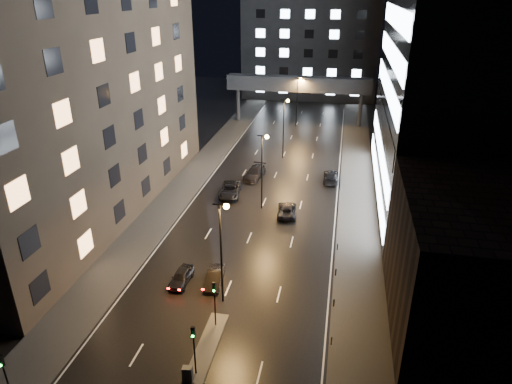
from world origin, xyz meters
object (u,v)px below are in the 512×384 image
at_px(car_away_b, 214,278).
at_px(car_toward_a, 287,210).
at_px(car_away_a, 181,277).
at_px(car_away_d, 254,173).
at_px(car_toward_b, 331,176).
at_px(utility_cabinet, 188,373).
at_px(car_away_c, 230,190).

relative_size(car_away_b, car_toward_a, 0.84).
xyz_separation_m(car_away_a, car_away_d, (1.75, 28.17, 0.14)).
height_order(car_toward_a, car_toward_b, car_toward_b).
bearing_deg(utility_cabinet, car_toward_b, 71.66).
relative_size(car_away_d, car_toward_b, 1.05).
relative_size(car_away_a, car_away_d, 0.71).
bearing_deg(car_away_b, utility_cabinet, -89.38).
height_order(car_away_b, car_away_c, car_away_c).
bearing_deg(car_toward_a, utility_cabinet, 77.14).
bearing_deg(car_away_d, car_toward_a, -53.20).
xyz_separation_m(car_away_d, utility_cabinet, (2.90, -39.88, -0.09)).
height_order(car_away_c, utility_cabinet, car_away_c).
bearing_deg(car_away_d, car_toward_b, 11.76).
relative_size(car_toward_a, utility_cabinet, 4.34).
relative_size(car_away_c, car_toward_b, 1.08).
xyz_separation_m(car_away_d, car_toward_b, (11.58, 0.94, -0.04)).
relative_size(car_away_c, utility_cabinet, 5.04).
bearing_deg(car_away_a, car_toward_a, 65.25).
bearing_deg(car_toward_b, car_away_a, 63.60).
xyz_separation_m(car_away_c, car_toward_b, (13.66, 7.97, -0.03)).
distance_m(car_away_b, utility_cabinet, 12.28).
xyz_separation_m(car_toward_b, utility_cabinet, (-8.68, -40.82, -0.05)).
xyz_separation_m(car_away_b, utility_cabinet, (1.40, -12.20, 0.03)).
xyz_separation_m(car_toward_a, utility_cabinet, (-3.62, -28.44, 0.03)).
distance_m(car_away_d, car_toward_b, 11.62).
height_order(car_away_d, utility_cabinet, car_away_d).
bearing_deg(car_away_c, car_away_d, 67.21).
xyz_separation_m(car_away_b, car_away_c, (-3.58, 20.64, 0.12)).
bearing_deg(car_toward_b, car_away_b, 68.80).
height_order(car_toward_b, utility_cabinet, car_toward_b).
bearing_deg(car_away_c, car_away_a, -95.43).
xyz_separation_m(car_away_a, car_toward_a, (8.27, 16.73, 0.02)).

